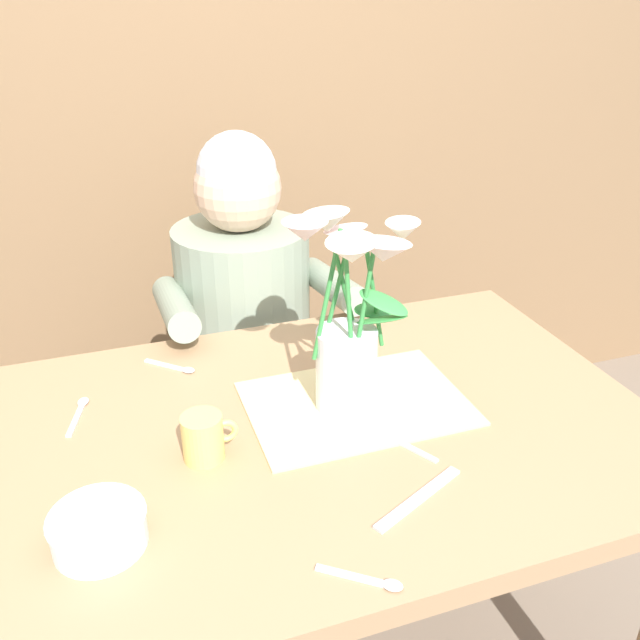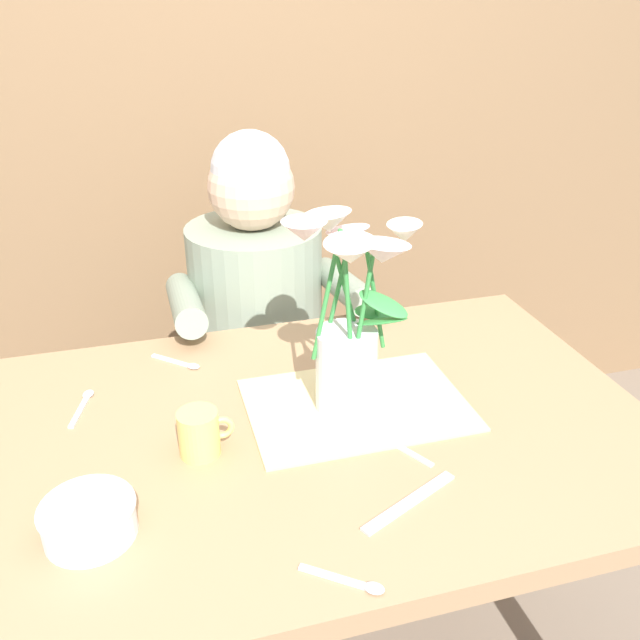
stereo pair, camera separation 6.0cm
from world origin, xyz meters
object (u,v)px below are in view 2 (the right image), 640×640
ceramic_bowl (89,518)px  dinner_knife (410,502)px  seated_person (259,347)px  ceramic_mug (200,433)px  flower_vase (349,320)px

ceramic_bowl → dinner_knife: ceramic_bowl is taller
seated_person → dinner_knife: 0.87m
dinner_knife → ceramic_mug: bearing=118.8°
flower_vase → ceramic_mug: 0.31m
ceramic_mug → ceramic_bowl: bearing=-140.5°
ceramic_bowl → seated_person: bearing=63.6°
ceramic_bowl → ceramic_mug: 0.22m
flower_vase → ceramic_bowl: size_ratio=2.69×
ceramic_mug → flower_vase: bearing=12.5°
ceramic_bowl → flower_vase: bearing=24.5°
dinner_knife → ceramic_bowl: bearing=146.7°
seated_person → ceramic_bowl: bearing=-118.6°
flower_vase → ceramic_bowl: 0.51m
flower_vase → dinner_knife: (0.01, -0.27, -0.18)m
flower_vase → dinner_knife: flower_vase is taller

